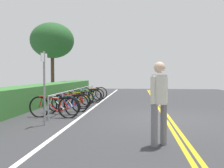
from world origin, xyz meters
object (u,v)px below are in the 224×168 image
at_px(tree_mid, 52,41).
at_px(sign_post_near, 44,81).
at_px(pedestrian, 159,97).
at_px(bicycle_5, 77,98).
at_px(bicycle_9, 93,93).
at_px(bicycle_0, 54,107).
at_px(bicycle_2, 68,103).
at_px(bicycle_6, 85,97).
at_px(bicycle_3, 71,101).
at_px(bike_rack, 77,93).
at_px(bicycle_7, 85,95).
at_px(bicycle_1, 61,105).
at_px(bicycle_4, 73,100).
at_px(bicycle_8, 90,94).

bearing_deg(tree_mid, sign_post_near, -161.74).
bearing_deg(pedestrian, bicycle_5, 26.94).
height_order(bicycle_5, bicycle_9, bicycle_9).
distance_m(bicycle_0, bicycle_9, 6.56).
bearing_deg(bicycle_9, bicycle_2, 179.38).
relative_size(bicycle_6, sign_post_near, 0.82).
bearing_deg(bicycle_6, bicycle_3, 176.05).
height_order(bike_rack, bicycle_7, bike_rack).
height_order(bicycle_3, pedestrian, pedestrian).
relative_size(bicycle_7, sign_post_near, 0.81).
bearing_deg(bicycle_2, bike_rack, 2.60).
bearing_deg(bicycle_5, bike_rack, -165.57).
relative_size(bicycle_1, sign_post_near, 0.75).
distance_m(bicycle_0, tree_mid, 11.61).
bearing_deg(bicycle_1, bike_rack, 0.07).
xyz_separation_m(bicycle_2, sign_post_near, (-2.65, -0.06, 0.96)).
bearing_deg(pedestrian, bicycle_9, 18.20).
relative_size(bicycle_5, tree_mid, 0.31).
height_order(bike_rack, bicycle_2, bike_rack).
bearing_deg(bicycle_2, bicycle_5, 4.74).
bearing_deg(bicycle_7, bicycle_9, -5.32).
bearing_deg(tree_mid, bicycle_2, -157.20).
height_order(bicycle_1, sign_post_near, sign_post_near).
bearing_deg(bicycle_4, bicycle_3, -171.27).
height_order(bicycle_0, bicycle_4, bicycle_0).
relative_size(bicycle_4, bicycle_5, 0.97).
bearing_deg(sign_post_near, bicycle_3, 2.44).
bearing_deg(bicycle_6, bike_rack, 172.15).
bearing_deg(bicycle_4, pedestrian, -149.89).
bearing_deg(bicycle_0, bicycle_3, -0.43).
bearing_deg(bicycle_7, pedestrian, -157.80).
bearing_deg(pedestrian, bicycle_4, 30.11).
bearing_deg(tree_mid, bicycle_1, -159.00).
distance_m(bike_rack, pedestrian, 7.11).
bearing_deg(bicycle_2, bicycle_7, 1.33).
bearing_deg(sign_post_near, bicycle_7, 1.33).
xyz_separation_m(bicycle_1, bicycle_6, (3.60, -0.14, 0.01)).
height_order(bicycle_5, bicycle_6, bicycle_6).
distance_m(bike_rack, bicycle_2, 1.90).
bearing_deg(tree_mid, bicycle_9, -134.79).
distance_m(bicycle_6, bicycle_9, 2.24).
distance_m(bicycle_3, bicycle_8, 3.63).
distance_m(bike_rack, sign_post_near, 4.59).
distance_m(bike_rack, bicycle_7, 1.81).
height_order(bicycle_4, tree_mid, tree_mid).
height_order(bicycle_7, sign_post_near, sign_post_near).
height_order(bicycle_2, bicycle_9, bicycle_9).
bearing_deg(pedestrian, bicycle_0, 47.52).
bearing_deg(bicycle_8, bike_rack, 177.52).
height_order(bike_rack, tree_mid, tree_mid).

